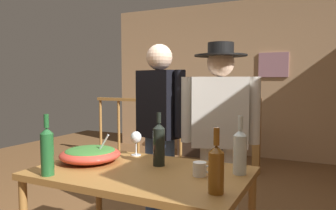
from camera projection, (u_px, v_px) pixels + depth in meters
back_wall at (246, 79)px, 5.54m from camera, size 5.04×0.10×2.66m
framed_picture at (273, 65)px, 5.27m from camera, size 0.47×0.03×0.40m
stair_railing at (194, 125)px, 4.85m from camera, size 2.77×0.10×1.06m
tv_console at (206, 140)px, 5.57m from camera, size 0.90×0.40×0.55m
flat_screen_tv at (205, 110)px, 5.50m from camera, size 0.55×0.12×0.42m
serving_table at (141, 182)px, 2.01m from camera, size 1.31×0.81×0.75m
salad_bowl at (90, 154)px, 2.19m from camera, size 0.41×0.41×0.21m
wine_glass at (136, 138)px, 2.38m from camera, size 0.08×0.08×0.18m
wine_bottle_amber at (216, 168)px, 1.58m from camera, size 0.08×0.08×0.33m
wine_bottle_green at (47, 150)px, 1.88m from camera, size 0.08×0.08×0.36m
wine_bottle_dark at (159, 143)px, 2.09m from camera, size 0.08×0.08×0.35m
wine_bottle_clear at (240, 151)px, 1.90m from camera, size 0.08×0.08×0.35m
mug_white at (200, 169)px, 1.87m from camera, size 0.12×0.08×0.08m
person_standing_left at (160, 121)px, 2.80m from camera, size 0.54×0.32×1.62m
person_standing_right at (220, 125)px, 2.56m from camera, size 0.60×0.41×1.60m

